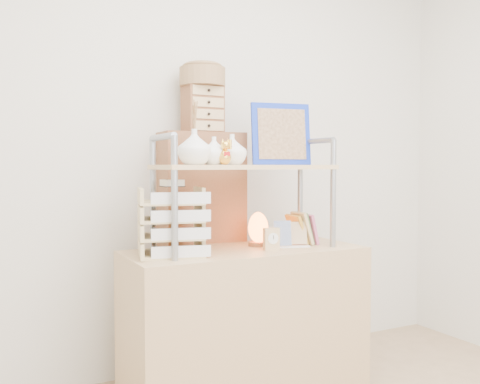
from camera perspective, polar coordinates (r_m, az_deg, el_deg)
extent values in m
cube|color=silver|center=(3.11, -3.79, 5.24)|extent=(3.40, 0.02, 2.60)
cube|color=tan|center=(2.78, 0.55, -13.77)|extent=(1.20, 0.50, 0.75)
cube|color=brown|center=(3.00, -4.12, -6.64)|extent=(0.46, 0.27, 1.35)
cylinder|color=gray|center=(2.35, -6.99, -0.68)|extent=(0.03, 0.03, 0.55)
cylinder|color=gray|center=(2.63, -9.28, -0.32)|extent=(0.03, 0.03, 0.55)
cylinder|color=gray|center=(2.49, -8.24, 5.83)|extent=(0.03, 0.30, 0.03)
cylinder|color=gray|center=(2.77, 9.91, -0.18)|extent=(0.03, 0.03, 0.55)
cylinder|color=gray|center=(3.01, 6.44, 0.09)|extent=(0.03, 0.03, 0.55)
cylinder|color=gray|center=(2.89, 8.14, 5.41)|extent=(0.03, 0.30, 0.03)
cube|color=tan|center=(2.66, 0.56, 2.67)|extent=(0.90, 0.34, 0.02)
imported|color=white|center=(2.52, -4.89, 4.81)|extent=(0.16, 0.16, 0.17)
imported|color=white|center=(2.59, -2.79, 4.41)|extent=(0.13, 0.13, 0.14)
imported|color=white|center=(2.65, -0.85, 4.55)|extent=(0.15, 0.15, 0.15)
cylinder|color=#253DA2|center=(2.68, -4.81, 3.97)|extent=(0.07, 0.07, 0.10)
cube|color=#132FB4|center=(2.89, 4.40, 6.18)|extent=(0.34, 0.11, 0.33)
cube|color=brown|center=(2.88, 4.52, 6.19)|extent=(0.27, 0.08, 0.27)
cube|color=#C95885|center=(2.88, 7.38, -3.83)|extent=(0.06, 0.12, 0.17)
cube|color=#598C46|center=(2.89, 6.79, -3.82)|extent=(0.06, 0.12, 0.17)
cube|color=#D1BB7D|center=(2.86, 6.65, -3.89)|extent=(0.07, 0.13, 0.17)
cube|color=gold|center=(2.86, 6.06, -3.87)|extent=(0.07, 0.14, 0.17)
cube|color=#CFB97C|center=(2.54, -7.37, -6.52)|extent=(0.35, 0.33, 0.01)
cube|color=white|center=(2.41, -6.27, -6.36)|extent=(0.26, 0.07, 0.05)
cube|color=#CFB97C|center=(2.53, -7.38, -4.73)|extent=(0.35, 0.33, 0.01)
cube|color=white|center=(2.40, -6.29, -4.47)|extent=(0.26, 0.07, 0.05)
cube|color=#CFB97C|center=(2.52, -7.39, -2.92)|extent=(0.35, 0.33, 0.01)
cube|color=white|center=(2.39, -6.30, -2.57)|extent=(0.26, 0.07, 0.05)
cube|color=#CFB97C|center=(2.51, -7.40, -1.10)|extent=(0.35, 0.33, 0.01)
cube|color=white|center=(2.39, -6.31, -0.65)|extent=(0.26, 0.07, 0.05)
cube|color=beige|center=(2.49, -7.26, 0.94)|extent=(0.09, 0.09, 0.03)
cylinder|color=brown|center=(2.80, 1.93, -5.55)|extent=(0.10, 0.10, 0.02)
ellipsoid|color=#FF5E1E|center=(2.78, 1.93, -3.75)|extent=(0.12, 0.11, 0.16)
cube|color=tan|center=(2.66, 3.37, -5.03)|extent=(0.08, 0.04, 0.11)
cylinder|color=white|center=(2.64, 3.56, -4.98)|extent=(0.06, 0.01, 0.06)
cube|color=white|center=(2.77, 5.45, -5.79)|extent=(0.20, 0.11, 0.01)
cube|color=navy|center=(2.74, 4.56, -4.40)|extent=(0.09, 0.05, 0.13)
cube|color=tan|center=(2.80, 6.24, -4.36)|extent=(0.09, 0.05, 0.12)
cube|color=brown|center=(2.96, -4.02, 8.77)|extent=(0.20, 0.15, 0.25)
cube|color=tan|center=(2.88, -3.39, 7.07)|extent=(0.18, 0.01, 0.05)
cube|color=tan|center=(2.88, -3.39, 8.30)|extent=(0.18, 0.01, 0.05)
cube|color=tan|center=(2.89, -3.40, 9.54)|extent=(0.18, 0.01, 0.05)
cube|color=tan|center=(2.90, -3.40, 10.76)|extent=(0.18, 0.01, 0.05)
cylinder|color=brown|center=(2.98, -4.03, 12.12)|extent=(0.25, 0.25, 0.10)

